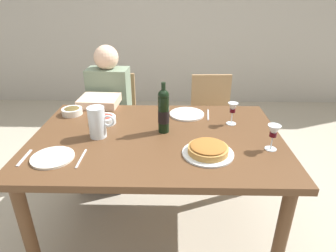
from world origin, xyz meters
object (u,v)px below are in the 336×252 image
object	(u,v)px
wine_glass_right_diner	(273,132)
diner_left	(107,114)
chair_right	(211,118)
water_pitcher	(97,124)
baked_tart	(208,150)
dining_table	(157,149)
wine_bottle	(164,111)
salad_bowl	(105,119)
dinner_plate_left_setting	(53,157)
olive_bowl	(72,111)
dinner_plate_right_setting	(187,114)
wine_glass_left_diner	(233,109)
chair_left	(115,115)

from	to	relation	value
wine_glass_right_diner	diner_left	xyz separation A→B (m)	(-1.10, 0.82, -0.25)
diner_left	chair_right	xyz separation A→B (m)	(0.90, 0.20, -0.12)
water_pitcher	baked_tart	world-z (taller)	water_pitcher
dining_table	diner_left	xyz separation A→B (m)	(-0.46, 0.67, -0.05)
wine_bottle	salad_bowl	size ratio (longest dim) A/B	2.20
diner_left	chair_right	size ratio (longest dim) A/B	1.33
diner_left	chair_right	bearing A→B (deg)	-163.97
wine_glass_right_diner	dinner_plate_left_setting	distance (m)	1.18
dining_table	chair_right	distance (m)	1.00
olive_bowl	dinner_plate_right_setting	bearing A→B (deg)	0.48
dining_table	wine_bottle	bearing A→B (deg)	56.06
baked_tart	wine_glass_left_diner	size ratio (longest dim) A/B	1.89
dining_table	wine_glass_left_diner	bearing A→B (deg)	20.58
olive_bowl	dinner_plate_left_setting	size ratio (longest dim) A/B	0.64
wine_bottle	water_pitcher	size ratio (longest dim) A/B	1.68
dinner_plate_right_setting	salad_bowl	bearing A→B (deg)	-164.84
wine_bottle	water_pitcher	world-z (taller)	wine_bottle
water_pitcher	dinner_plate_right_setting	world-z (taller)	water_pitcher
diner_left	chair_left	bearing A→B (deg)	-89.44
baked_tart	chair_right	bearing A→B (deg)	81.57
salad_bowl	chair_right	world-z (taller)	chair_right
salad_bowl	diner_left	xyz separation A→B (m)	(-0.10, 0.50, -0.17)
baked_tart	water_pitcher	bearing A→B (deg)	163.04
baked_tart	olive_bowl	size ratio (longest dim) A/B	1.96
dinner_plate_left_setting	chair_left	world-z (taller)	chair_left
salad_bowl	chair_left	bearing A→B (deg)	97.24
wine_glass_left_diner	chair_right	xyz separation A→B (m)	(-0.03, 0.70, -0.37)
water_pitcher	wine_glass_left_diner	xyz separation A→B (m)	(0.83, 0.19, 0.02)
wine_glass_left_diner	diner_left	world-z (taller)	diner_left
wine_bottle	salad_bowl	distance (m)	0.42
water_pitcher	olive_bowl	bearing A→B (deg)	128.78
wine_bottle	diner_left	xyz separation A→B (m)	(-0.50, 0.61, -0.28)
dinner_plate_left_setting	wine_glass_right_diner	bearing A→B (deg)	5.87
olive_bowl	water_pitcher	bearing A→B (deg)	-51.22
wine_bottle	dinner_plate_right_setting	world-z (taller)	wine_bottle
dining_table	wine_glass_left_diner	world-z (taller)	wine_glass_left_diner
water_pitcher	diner_left	xyz separation A→B (m)	(-0.11, 0.69, -0.23)
dining_table	wine_bottle	world-z (taller)	wine_bottle
olive_bowl	wine_glass_left_diner	xyz separation A→B (m)	(1.10, -0.14, 0.08)
dinner_plate_right_setting	baked_tart	bearing A→B (deg)	-80.20
dining_table	salad_bowl	xyz separation A→B (m)	(-0.35, 0.18, 0.12)
dinner_plate_left_setting	diner_left	bearing A→B (deg)	85.48
chair_right	dining_table	bearing A→B (deg)	60.67
dining_table	water_pitcher	bearing A→B (deg)	-177.65
baked_tart	diner_left	xyz separation A→B (m)	(-0.74, 0.88, -0.17)
water_pitcher	diner_left	distance (m)	0.73
dining_table	wine_glass_left_diner	distance (m)	0.55
wine_bottle	chair_left	xyz separation A→B (m)	(-0.49, 0.85, -0.40)
wine_glass_right_diner	chair_left	size ratio (longest dim) A/B	0.17
water_pitcher	wine_bottle	bearing A→B (deg)	10.70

